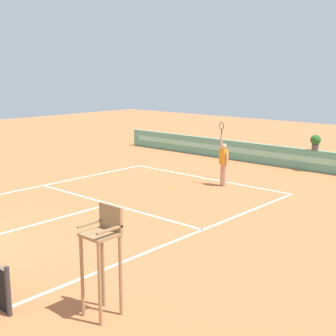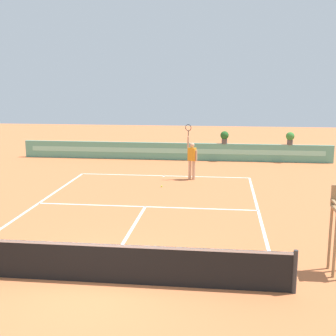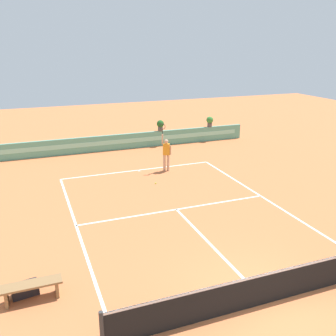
# 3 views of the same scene
# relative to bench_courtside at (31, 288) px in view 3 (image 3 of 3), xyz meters

# --- Properties ---
(ground_plane) EXTENTS (60.00, 60.00, 0.00)m
(ground_plane) POSITION_rel_bench_courtside_xyz_m (5.82, 3.61, -0.38)
(ground_plane) COLOR #C66B3D
(court_lines) EXTENTS (8.32, 11.94, 0.01)m
(court_lines) POSITION_rel_bench_courtside_xyz_m (5.82, 4.33, -0.37)
(court_lines) COLOR white
(court_lines) RESTS_ON ground
(net) EXTENTS (8.92, 0.10, 1.00)m
(net) POSITION_rel_bench_courtside_xyz_m (5.82, -2.39, 0.13)
(net) COLOR #333333
(net) RESTS_ON ground
(back_wall_barrier) EXTENTS (18.00, 0.21, 1.00)m
(back_wall_barrier) POSITION_rel_bench_courtside_xyz_m (5.82, 14.00, 0.12)
(back_wall_barrier) COLOR #599E84
(back_wall_barrier) RESTS_ON ground
(bench_courtside) EXTENTS (1.60, 0.44, 0.51)m
(bench_courtside) POSITION_rel_bench_courtside_xyz_m (0.00, 0.00, 0.00)
(bench_courtside) COLOR olive
(bench_courtside) RESTS_ON ground
(gear_bag) EXTENTS (0.74, 0.45, 0.36)m
(gear_bag) POSITION_rel_bench_courtside_xyz_m (-0.18, 0.28, -0.20)
(gear_bag) COLOR black
(gear_bag) RESTS_ON ground
(tennis_player) EXTENTS (0.59, 0.34, 2.58)m
(tennis_player) POSITION_rel_bench_courtside_xyz_m (7.21, 8.88, 0.67)
(tennis_player) COLOR tan
(tennis_player) RESTS_ON ground
(tennis_ball_near_baseline) EXTENTS (0.07, 0.07, 0.07)m
(tennis_ball_near_baseline) POSITION_rel_bench_courtside_xyz_m (6.01, 7.17, -0.34)
(tennis_ball_near_baseline) COLOR #CCE033
(tennis_ball_near_baseline) RESTS_ON ground
(potted_plant_right) EXTENTS (0.48, 0.48, 0.72)m
(potted_plant_right) POSITION_rel_bench_courtside_xyz_m (8.73, 14.00, 1.04)
(potted_plant_right) COLOR #514C47
(potted_plant_right) RESTS_ON back_wall_barrier
(potted_plant_far_right) EXTENTS (0.48, 0.48, 0.72)m
(potted_plant_far_right) POSITION_rel_bench_courtside_xyz_m (12.39, 14.00, 1.04)
(potted_plant_far_right) COLOR #514C47
(potted_plant_far_right) RESTS_ON back_wall_barrier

